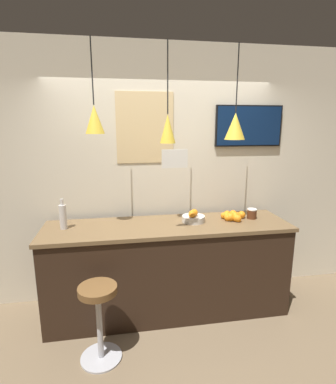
# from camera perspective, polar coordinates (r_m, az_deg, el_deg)

# --- Properties ---
(ground_plane) EXTENTS (14.00, 14.00, 0.00)m
(ground_plane) POSITION_cam_1_polar(r_m,az_deg,el_deg) (3.08, 2.47, -28.59)
(ground_plane) COLOR #756047
(back_wall) EXTENTS (8.00, 0.06, 2.90)m
(back_wall) POSITION_cam_1_polar(r_m,az_deg,el_deg) (3.49, -1.26, 3.19)
(back_wall) COLOR beige
(back_wall) RESTS_ON ground_plane
(service_counter) EXTENTS (2.58, 0.69, 1.00)m
(service_counter) POSITION_cam_1_polar(r_m,az_deg,el_deg) (3.36, 0.00, -14.30)
(service_counter) COLOR black
(service_counter) RESTS_ON ground_plane
(bar_stool) EXTENTS (0.36, 0.36, 0.70)m
(bar_stool) POSITION_cam_1_polar(r_m,az_deg,el_deg) (2.82, -13.06, -21.23)
(bar_stool) COLOR #B7B7BC
(bar_stool) RESTS_ON ground_plane
(fruit_bowl) EXTENTS (0.25, 0.25, 0.14)m
(fruit_bowl) POSITION_cam_1_polar(r_m,az_deg,el_deg) (3.24, 4.83, -4.85)
(fruit_bowl) COLOR beige
(fruit_bowl) RESTS_ON service_counter
(orange_pile) EXTENTS (0.28, 0.25, 0.09)m
(orange_pile) POSITION_cam_1_polar(r_m,az_deg,el_deg) (3.39, 12.17, -4.49)
(orange_pile) COLOR orange
(orange_pile) RESTS_ON service_counter
(juice_bottle) EXTENTS (0.07, 0.07, 0.31)m
(juice_bottle) POSITION_cam_1_polar(r_m,az_deg,el_deg) (3.17, -19.37, -4.38)
(juice_bottle) COLOR silver
(juice_bottle) RESTS_ON service_counter
(spread_jar) EXTENTS (0.11, 0.11, 0.11)m
(spread_jar) POSITION_cam_1_polar(r_m,az_deg,el_deg) (3.47, 15.68, -3.99)
(spread_jar) COLOR #562D19
(spread_jar) RESTS_ON service_counter
(pendant_lamp_left) EXTENTS (0.18, 0.18, 0.86)m
(pendant_lamp_left) POSITION_cam_1_polar(r_m,az_deg,el_deg) (2.97, -13.83, 13.34)
(pendant_lamp_left) COLOR black
(pendant_lamp_middle) EXTENTS (0.16, 0.16, 0.95)m
(pendant_lamp_middle) POSITION_cam_1_polar(r_m,az_deg,el_deg) (3.00, -0.05, 12.05)
(pendant_lamp_middle) COLOR black
(pendant_lamp_right) EXTENTS (0.21, 0.21, 0.92)m
(pendant_lamp_right) POSITION_cam_1_polar(r_m,az_deg,el_deg) (3.19, 12.67, 12.19)
(pendant_lamp_right) COLOR black
(mounted_tv) EXTENTS (0.80, 0.04, 0.47)m
(mounted_tv) POSITION_cam_1_polar(r_m,az_deg,el_deg) (3.68, 15.13, 12.05)
(mounted_tv) COLOR black
(hanging_menu_board) EXTENTS (0.24, 0.01, 0.17)m
(hanging_menu_board) POSITION_cam_1_polar(r_m,az_deg,el_deg) (2.75, 1.28, 6.36)
(hanging_menu_board) COLOR white
(wall_poster) EXTENTS (0.63, 0.01, 0.77)m
(wall_poster) POSITION_cam_1_polar(r_m,az_deg,el_deg) (3.38, -4.39, 12.08)
(wall_poster) COLOR #DBBC84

